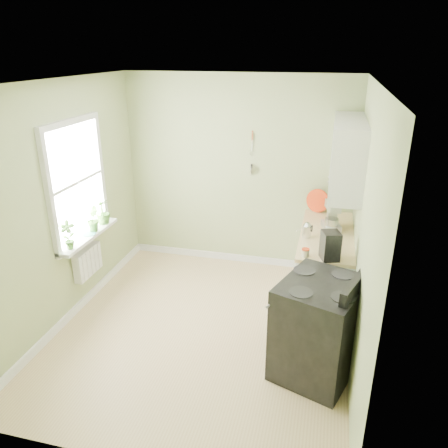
% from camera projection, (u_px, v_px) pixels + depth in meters
% --- Properties ---
extents(floor, '(3.20, 3.60, 0.02)m').
position_uv_depth(floor, '(203.00, 330.00, 5.00)').
color(floor, tan).
rests_on(floor, ground).
extents(ceiling, '(3.20, 3.60, 0.02)m').
position_uv_depth(ceiling, '(198.00, 81.00, 3.97)').
color(ceiling, white).
rests_on(ceiling, wall_back).
extents(wall_back, '(3.20, 0.02, 2.70)m').
position_uv_depth(wall_back, '(238.00, 174.00, 6.11)').
color(wall_back, '#AAB87D').
rests_on(wall_back, floor).
extents(wall_left, '(0.02, 3.60, 2.70)m').
position_uv_depth(wall_left, '(62.00, 207.00, 4.84)').
color(wall_left, '#AAB87D').
rests_on(wall_left, floor).
extents(wall_right, '(0.02, 3.60, 2.70)m').
position_uv_depth(wall_right, '(363.00, 234.00, 4.13)').
color(wall_right, '#AAB87D').
rests_on(wall_right, floor).
extents(base_cabinets, '(0.60, 1.60, 0.87)m').
position_uv_depth(base_cabinets, '(325.00, 268.00, 5.44)').
color(base_cabinets, white).
rests_on(base_cabinets, floor).
extents(countertop, '(0.64, 1.60, 0.04)m').
position_uv_depth(countertop, '(327.00, 235.00, 5.27)').
color(countertop, beige).
rests_on(countertop, base_cabinets).
extents(upper_cabinets, '(0.35, 1.40, 0.80)m').
position_uv_depth(upper_cabinets, '(347.00, 155.00, 4.97)').
color(upper_cabinets, white).
rests_on(upper_cabinets, wall_right).
extents(window, '(0.06, 1.14, 1.44)m').
position_uv_depth(window, '(76.00, 182.00, 5.03)').
color(window, white).
rests_on(window, wall_left).
extents(window_sill, '(0.18, 1.14, 0.04)m').
position_uv_depth(window_sill, '(89.00, 236.00, 5.27)').
color(window_sill, white).
rests_on(window_sill, wall_left).
extents(radiator, '(0.12, 0.50, 0.35)m').
position_uv_depth(radiator, '(88.00, 262.00, 5.35)').
color(radiator, white).
rests_on(radiator, wall_left).
extents(wall_utensils, '(0.02, 0.14, 0.58)m').
position_uv_depth(wall_utensils, '(252.00, 160.00, 5.96)').
color(wall_utensils, beige).
rests_on(wall_utensils, wall_back).
extents(stove, '(0.95, 0.99, 1.11)m').
position_uv_depth(stove, '(319.00, 328.00, 4.18)').
color(stove, black).
rests_on(stove, floor).
extents(stand_mixer, '(0.26, 0.34, 0.38)m').
position_uv_depth(stand_mixer, '(332.00, 216.00, 5.34)').
color(stand_mixer, '#B2B2B7').
rests_on(stand_mixer, countertop).
extents(kettle, '(0.18, 0.10, 0.18)m').
position_uv_depth(kettle, '(307.00, 230.00, 5.13)').
color(kettle, silver).
rests_on(kettle, countertop).
extents(coffee_maker, '(0.23, 0.24, 0.31)m').
position_uv_depth(coffee_maker, '(330.00, 246.00, 4.57)').
color(coffee_maker, black).
rests_on(coffee_maker, countertop).
extents(red_tray, '(0.32, 0.17, 0.32)m').
position_uv_depth(red_tray, '(318.00, 201.00, 5.89)').
color(red_tray, '#BC310F').
rests_on(red_tray, countertop).
extents(jar, '(0.08, 0.08, 0.09)m').
position_uv_depth(jar, '(305.00, 252.00, 4.66)').
color(jar, '#BDB794').
rests_on(jar, countertop).
extents(plant_a, '(0.21, 0.19, 0.34)m').
position_uv_depth(plant_a, '(68.00, 235.00, 4.82)').
color(plant_a, '#3A6823').
rests_on(plant_a, window_sill).
extents(plant_b, '(0.21, 0.22, 0.31)m').
position_uv_depth(plant_b, '(93.00, 219.00, 5.30)').
color(plant_b, '#3A6823').
rests_on(plant_b, window_sill).
extents(plant_c, '(0.22, 0.22, 0.32)m').
position_uv_depth(plant_c, '(103.00, 212.00, 5.53)').
color(plant_c, '#3A6823').
rests_on(plant_c, window_sill).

